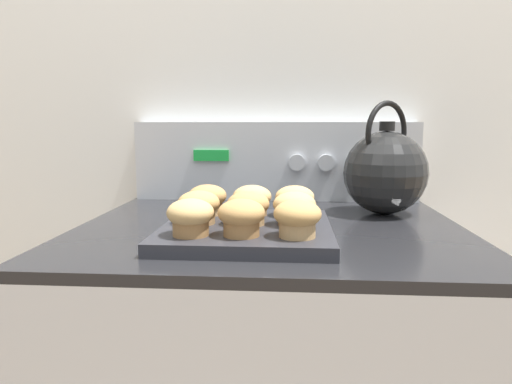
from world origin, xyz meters
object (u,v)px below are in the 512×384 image
muffin_r2_c0 (207,199)px  muffin_r2_c1 (252,200)px  muffin_r0_c2 (297,218)px  muffin_r1_c2 (294,208)px  muffin_r0_c0 (191,216)px  muffin_r2_c2 (295,200)px  muffin_pan (247,231)px  muffin_r0_c1 (241,217)px  muffin_r1_c0 (199,207)px  tea_kettle (386,171)px  muffin_r1_c1 (248,207)px

muffin_r2_c0 → muffin_r2_c1: bearing=-0.6°
muffin_r0_c2 → muffin_r1_c2: 0.08m
muffin_r2_c1 → muffin_r2_c0: bearing=179.4°
muffin_r0_c0 → muffin_r2_c2: 0.23m
muffin_r2_c1 → muffin_pan: bearing=-91.6°
muffin_r0_c2 → muffin_r0_c1: bearing=179.0°
muffin_r1_c0 → tea_kettle: tea_kettle is taller
muffin_r0_c2 → tea_kettle: (0.19, 0.31, 0.04)m
muffin_r1_c0 → muffin_r1_c2: size_ratio=1.00×
muffin_r0_c1 → tea_kettle: size_ratio=0.30×
muffin_r1_c0 → muffin_r2_c0: bearing=89.5°
muffin_r1_c0 → muffin_r2_c2: 0.18m
muffin_r2_c1 → muffin_r1_c0: bearing=-137.6°
muffin_r0_c0 → muffin_r2_c2: size_ratio=1.00×
muffin_r2_c2 → muffin_pan: bearing=-135.7°
muffin_r1_c0 → muffin_r2_c0: 0.08m
muffin_pan → muffin_r2_c0: bearing=135.4°
muffin_r0_c1 → muffin_r1_c0: bearing=135.5°
muffin_r0_c1 → muffin_r1_c0: 0.12m
muffin_r0_c1 → muffin_r1_c0: same height
muffin_r1_c2 → muffin_r2_c0: bearing=154.0°
muffin_r1_c0 → tea_kettle: size_ratio=0.30×
muffin_r0_c2 → muffin_r0_c0: bearing=-179.2°
muffin_pan → muffin_r2_c1: muffin_r2_c1 is taller
muffin_r0_c1 → tea_kettle: (0.28, 0.31, 0.04)m
muffin_r0_c0 → muffin_r1_c2: same height
muffin_r2_c0 → tea_kettle: size_ratio=0.30×
muffin_r0_c2 → tea_kettle: bearing=58.1°
muffin_r0_c2 → muffin_r2_c1: 0.18m
muffin_r0_c1 → muffin_r1_c2: (0.08, 0.08, 0.00)m
muffin_r0_c2 → muffin_r2_c2: (-0.00, 0.16, 0.00)m
muffin_r0_c1 → muffin_r1_c1: 0.08m
muffin_r1_c0 → muffin_r2_c0: (0.00, 0.08, 0.00)m
muffin_r1_c2 → tea_kettle: bearing=49.2°
muffin_r1_c1 → muffin_r2_c2: same height
muffin_r0_c0 → muffin_r1_c1: (0.08, 0.08, 0.00)m
muffin_r0_c1 → tea_kettle: bearing=47.9°
muffin_r0_c0 → muffin_r0_c2: (0.16, 0.00, 0.00)m
muffin_r1_c2 → muffin_r0_c1: bearing=-135.5°
muffin_pan → muffin_r0_c0: size_ratio=3.93×
muffin_pan → muffin_r0_c1: size_ratio=3.93×
muffin_r1_c1 → muffin_r2_c0: same height
muffin_pan → muffin_r2_c2: muffin_r2_c2 is taller
muffin_r0_c2 → tea_kettle: 0.37m
muffin_r2_c1 → tea_kettle: size_ratio=0.30×
muffin_r0_c0 → muffin_r1_c2: 0.18m
muffin_r0_c2 → muffin_r2_c0: (-0.17, 0.16, 0.00)m
muffin_pan → muffin_r1_c0: size_ratio=3.93×
muffin_r0_c2 → muffin_r1_c1: (-0.08, 0.08, 0.00)m
muffin_r0_c1 → muffin_r2_c0: 0.18m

